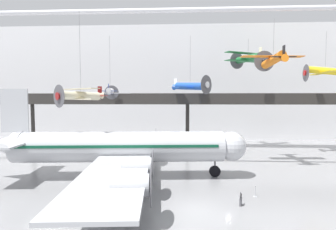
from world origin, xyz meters
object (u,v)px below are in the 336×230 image
(suspended_plane_cream_biplane, at_px, (81,95))
(stanchion_barrier, at_px, (255,193))
(airliner_silver_main, at_px, (119,147))
(suspended_plane_white_twin, at_px, (110,91))
(suspended_plane_orange_highwing, at_px, (273,60))
(suspended_plane_blue_trainer, at_px, (190,86))
(info_sign_pedestal, at_px, (241,200))
(suspended_plane_yellow_lowwing, at_px, (325,71))
(suspended_plane_green_biplane, at_px, (248,58))

(suspended_plane_cream_biplane, bearing_deg, stanchion_barrier, 110.24)
(airliner_silver_main, distance_m, suspended_plane_white_twin, 16.61)
(airliner_silver_main, distance_m, stanchion_barrier, 15.39)
(suspended_plane_orange_highwing, height_order, suspended_plane_cream_biplane, suspended_plane_orange_highwing)
(suspended_plane_blue_trainer, relative_size, info_sign_pedestal, 7.89)
(airliner_silver_main, height_order, suspended_plane_yellow_lowwing, suspended_plane_yellow_lowwing)
(suspended_plane_green_biplane, bearing_deg, suspended_plane_white_twin, 75.50)
(suspended_plane_orange_highwing, bearing_deg, stanchion_barrier, 151.63)
(suspended_plane_green_biplane, bearing_deg, info_sign_pedestal, 140.26)
(suspended_plane_blue_trainer, distance_m, info_sign_pedestal, 25.15)
(suspended_plane_white_twin, distance_m, info_sign_pedestal, 29.34)
(suspended_plane_blue_trainer, bearing_deg, suspended_plane_white_twin, -138.07)
(airliner_silver_main, relative_size, stanchion_barrier, 31.74)
(suspended_plane_white_twin, relative_size, suspended_plane_green_biplane, 1.25)
(suspended_plane_cream_biplane, height_order, suspended_plane_green_biplane, suspended_plane_green_biplane)
(suspended_plane_cream_biplane, xyz_separation_m, stanchion_barrier, (18.95, -6.38, -9.22))
(suspended_plane_blue_trainer, bearing_deg, suspended_plane_orange_highwing, 1.04)
(airliner_silver_main, distance_m, suspended_plane_yellow_lowwing, 34.52)
(airliner_silver_main, relative_size, info_sign_pedestal, 27.56)
(suspended_plane_cream_biplane, xyz_separation_m, suspended_plane_green_biplane, (23.95, 17.64, 6.83))
(suspended_plane_white_twin, bearing_deg, airliner_silver_main, -171.49)
(stanchion_barrier, bearing_deg, suspended_plane_blue_trainer, 105.12)
(suspended_plane_green_biplane, height_order, stanchion_barrier, suspended_plane_green_biplane)
(suspended_plane_cream_biplane, bearing_deg, suspended_plane_blue_trainer, 174.84)
(suspended_plane_orange_highwing, relative_size, suspended_plane_green_biplane, 1.00)
(suspended_plane_white_twin, relative_size, info_sign_pedestal, 8.53)
(suspended_plane_yellow_lowwing, xyz_separation_m, info_sign_pedestal, (-17.70, -21.07, -13.05))
(stanchion_barrier, xyz_separation_m, info_sign_pedestal, (-1.81, -2.13, 0.13))
(airliner_silver_main, bearing_deg, stanchion_barrier, -24.69)
(suspended_plane_cream_biplane, height_order, info_sign_pedestal, suspended_plane_cream_biplane)
(suspended_plane_blue_trainer, relative_size, suspended_plane_yellow_lowwing, 1.25)
(suspended_plane_yellow_lowwing, height_order, suspended_plane_green_biplane, suspended_plane_green_biplane)
(suspended_plane_orange_highwing, bearing_deg, suspended_plane_white_twin, 68.64)
(suspended_plane_white_twin, relative_size, stanchion_barrier, 9.83)
(suspended_plane_orange_highwing, relative_size, suspended_plane_cream_biplane, 0.74)
(airliner_silver_main, relative_size, suspended_plane_yellow_lowwing, 4.35)
(suspended_plane_green_biplane, distance_m, stanchion_barrier, 29.32)
(suspended_plane_yellow_lowwing, distance_m, suspended_plane_green_biplane, 12.36)
(suspended_plane_blue_trainer, xyz_separation_m, suspended_plane_green_biplane, (10.49, 3.71, 5.18))
(suspended_plane_orange_highwing, height_order, info_sign_pedestal, suspended_plane_orange_highwing)
(airliner_silver_main, distance_m, info_sign_pedestal, 14.64)
(suspended_plane_yellow_lowwing, bearing_deg, suspended_plane_cream_biplane, 25.03)
(suspended_plane_yellow_lowwing, relative_size, stanchion_barrier, 7.30)
(info_sign_pedestal, bearing_deg, suspended_plane_yellow_lowwing, 73.05)
(suspended_plane_yellow_lowwing, bearing_deg, info_sign_pedestal, 55.18)
(stanchion_barrier, bearing_deg, suspended_plane_white_twin, 134.21)
(info_sign_pedestal, bearing_deg, suspended_plane_white_twin, 151.52)
(airliner_silver_main, distance_m, suspended_plane_cream_biplane, 7.79)
(suspended_plane_cream_biplane, relative_size, suspended_plane_yellow_lowwing, 1.45)
(airliner_silver_main, height_order, suspended_plane_cream_biplane, suspended_plane_cream_biplane)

